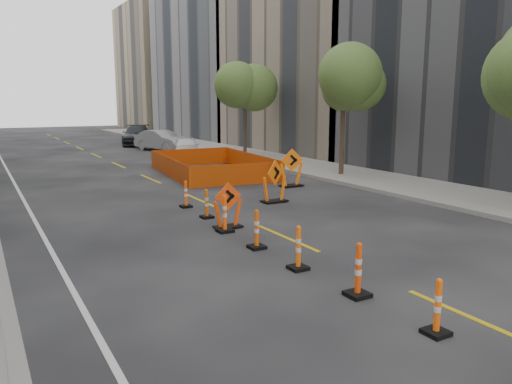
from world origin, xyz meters
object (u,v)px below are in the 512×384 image
channelizer_7 (207,203)px  parked_car_mid (162,140)px  channelizer_5 (257,229)px  parked_car_far (137,135)px  channelizer_3 (358,270)px  parked_car_near (186,147)px  chevron_sign_center (274,181)px  channelizer_6 (225,213)px  chevron_sign_left (228,205)px  channelizer_4 (298,248)px  channelizer_2 (438,307)px  channelizer_8 (186,194)px  chevron_sign_right (291,168)px

channelizer_7 → parked_car_mid: size_ratio=0.20×
channelizer_5 → channelizer_7: 3.72m
channelizer_7 → parked_car_far: parked_car_far is taller
channelizer_3 → parked_car_near: size_ratio=0.27×
channelizer_5 → parked_car_near: 21.40m
chevron_sign_center → channelizer_7: bearing=173.6°
channelizer_3 → channelizer_7: size_ratio=1.13×
channelizer_6 → parked_car_mid: parked_car_mid is taller
channelizer_6 → parked_car_near: 19.63m
channelizer_7 → chevron_sign_center: size_ratio=0.60×
channelizer_6 → chevron_sign_left: chevron_sign_left is taller
channelizer_5 → chevron_sign_left: size_ratio=0.74×
channelizer_4 → parked_car_mid: 27.99m
channelizer_4 → channelizer_7: bearing=87.4°
channelizer_4 → chevron_sign_left: size_ratio=0.74×
channelizer_2 → chevron_sign_left: chevron_sign_left is taller
channelizer_5 → channelizer_8: (0.29, 5.56, -0.03)m
channelizer_6 → channelizer_5: bearing=-90.0°
channelizer_8 → parked_car_mid: (5.96, 19.87, 0.29)m
parked_car_far → channelizer_5: bearing=-82.4°
parked_car_near → channelizer_6: bearing=-90.1°
chevron_sign_left → parked_car_near: bearing=75.1°
parked_car_near → parked_car_mid: size_ratio=0.87×
channelizer_6 → channelizer_8: 3.72m
channelizer_5 → parked_car_near: size_ratio=0.25×
channelizer_3 → parked_car_mid: parked_car_mid is taller
channelizer_8 → channelizer_5: bearing=-92.9°
channelizer_7 → channelizer_8: size_ratio=0.99×
parked_car_near → parked_car_far: 10.73m
channelizer_4 → channelizer_8: size_ratio=1.05×
channelizer_8 → channelizer_4: bearing=-92.1°
channelizer_4 → parked_car_near: 23.17m
channelizer_2 → channelizer_8: channelizer_8 is taller
chevron_sign_center → parked_car_mid: (2.78, 20.65, -0.03)m
channelizer_8 → parked_car_near: 16.05m
channelizer_5 → chevron_sign_left: 2.25m
channelizer_5 → parked_car_far: size_ratio=0.18×
channelizer_3 → channelizer_5: channelizer_3 is taller
chevron_sign_left → parked_car_mid: size_ratio=0.29×
channelizer_2 → chevron_sign_left: bearing=89.1°
channelizer_5 → parked_car_near: (6.23, 20.47, 0.18)m
channelizer_3 → chevron_sign_center: size_ratio=0.68×
channelizer_4 → chevron_sign_left: 4.09m
channelizer_2 → channelizer_3: bearing=91.2°
channelizer_3 → channelizer_7: bearing=88.9°
channelizer_8 → chevron_sign_right: chevron_sign_right is taller
channelizer_8 → channelizer_6: bearing=-94.4°
parked_car_near → parked_car_far: size_ratio=0.71×
chevron_sign_right → parked_car_far: chevron_sign_right is taller
parked_car_far → parked_car_mid: bearing=-69.7°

